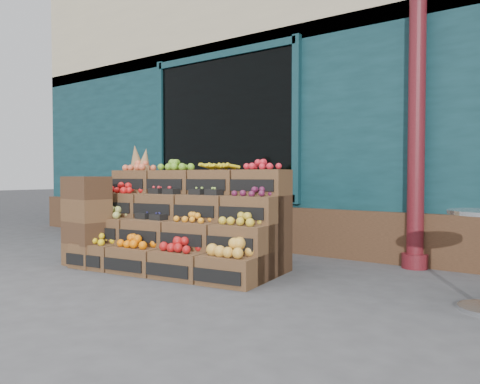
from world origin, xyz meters
The scene contains 5 objects.
ground centered at (0.00, 0.00, 0.00)m, with size 60.00×60.00×0.00m, color #404042.
shop_facade centered at (0.00, 5.11, 2.40)m, with size 12.00×6.24×4.80m.
crate_display centered at (-0.88, 0.57, 0.43)m, with size 2.35×1.37×1.40m.
spare_crates centered at (-1.84, 0.00, 0.51)m, with size 0.53×0.39×1.01m.
shopkeeper centered at (-1.74, 2.92, 0.93)m, with size 0.68×0.45×1.87m, color #1B6132.
Camera 1 is at (2.68, -3.22, 1.02)m, focal length 35.00 mm.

